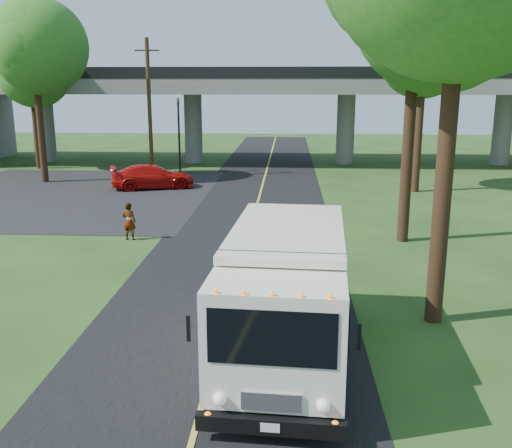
# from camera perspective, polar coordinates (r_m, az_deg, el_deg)

# --- Properties ---
(ground) EXTENTS (120.00, 120.00, 0.00)m
(ground) POSITION_cam_1_polar(r_m,az_deg,el_deg) (14.75, -3.36, -10.63)
(ground) COLOR #213C15
(ground) RESTS_ON ground
(road) EXTENTS (7.00, 90.00, 0.02)m
(road) POSITION_cam_1_polar(r_m,az_deg,el_deg) (24.17, -0.63, -0.79)
(road) COLOR black
(road) RESTS_ON ground
(parking_lot) EXTENTS (16.00, 18.00, 0.01)m
(parking_lot) POSITION_cam_1_polar(r_m,az_deg,el_deg) (34.33, -18.33, 2.86)
(parking_lot) COLOR black
(parking_lot) RESTS_ON ground
(lane_line) EXTENTS (0.12, 90.00, 0.01)m
(lane_line) POSITION_cam_1_polar(r_m,az_deg,el_deg) (24.17, -0.63, -0.75)
(lane_line) COLOR gold
(lane_line) RESTS_ON road
(overpass) EXTENTS (54.00, 10.00, 7.30)m
(overpass) POSITION_cam_1_polar(r_m,az_deg,el_deg) (45.39, 1.31, 11.84)
(overpass) COLOR slate
(overpass) RESTS_ON ground
(traffic_signal) EXTENTS (0.18, 0.22, 5.20)m
(traffic_signal) POSITION_cam_1_polar(r_m,az_deg,el_deg) (40.17, -7.72, 9.53)
(traffic_signal) COLOR black
(traffic_signal) RESTS_ON ground
(utility_pole) EXTENTS (1.60, 0.26, 9.00)m
(utility_pole) POSITION_cam_1_polar(r_m,az_deg,el_deg) (38.47, -10.60, 11.32)
(utility_pole) COLOR #472D19
(utility_pole) RESTS_ON ground
(tree_right_far) EXTENTS (5.77, 5.67, 10.99)m
(tree_right_far) POSITION_cam_1_polar(r_m,az_deg,el_deg) (34.10, 16.92, 16.93)
(tree_right_far) COLOR #382314
(tree_right_far) RESTS_ON ground
(tree_left_lot) EXTENTS (5.60, 5.50, 10.50)m
(tree_left_lot) POSITION_cam_1_polar(r_m,az_deg,el_deg) (38.45, -21.13, 15.59)
(tree_left_lot) COLOR #382314
(tree_left_lot) RESTS_ON ground
(tree_left_far) EXTENTS (5.26, 5.16, 9.89)m
(tree_left_far) POSITION_cam_1_polar(r_m,az_deg,el_deg) (45.13, -21.48, 14.59)
(tree_left_far) COLOR #382314
(tree_left_far) RESTS_ON ground
(step_van) EXTENTS (2.99, 7.11, 2.92)m
(step_van) POSITION_cam_1_polar(r_m,az_deg,el_deg) (12.86, 2.97, -6.73)
(step_van) COLOR silver
(step_van) RESTS_ON ground
(red_sedan) EXTENTS (5.30, 3.40, 1.43)m
(red_sedan) POSITION_cam_1_polar(r_m,az_deg,el_deg) (34.84, -10.30, 4.68)
(red_sedan) COLOR #B50E0B
(red_sedan) RESTS_ON ground
(pedestrian) EXTENTS (0.59, 0.43, 1.52)m
(pedestrian) POSITION_cam_1_polar(r_m,az_deg,el_deg) (23.37, -12.57, 0.25)
(pedestrian) COLOR gray
(pedestrian) RESTS_ON ground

